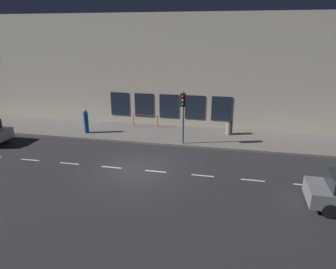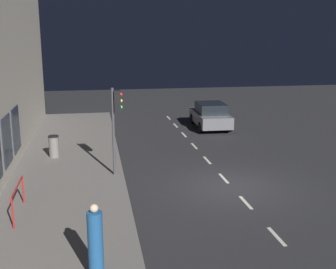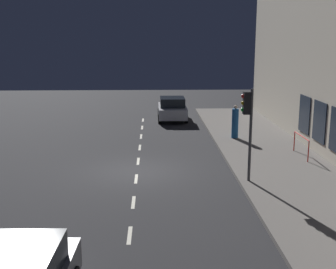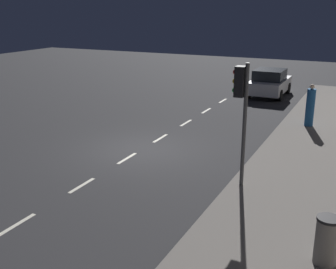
% 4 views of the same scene
% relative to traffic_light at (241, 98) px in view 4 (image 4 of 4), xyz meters
% --- Properties ---
extents(ground_plane, '(60.00, 60.00, 0.00)m').
position_rel_traffic_light_xyz_m(ground_plane, '(-4.23, 1.81, -2.73)').
color(ground_plane, '#28282B').
extents(sidewalk, '(4.50, 32.00, 0.15)m').
position_rel_traffic_light_xyz_m(sidewalk, '(2.02, 1.81, -2.66)').
color(sidewalk, slate).
rests_on(sidewalk, ground).
extents(lane_centre_line, '(0.12, 27.20, 0.01)m').
position_rel_traffic_light_xyz_m(lane_centre_line, '(-4.23, 0.81, -2.73)').
color(lane_centre_line, beige).
rests_on(lane_centre_line, ground).
extents(traffic_light, '(0.46, 0.32, 3.54)m').
position_rel_traffic_light_xyz_m(traffic_light, '(0.00, 0.00, 0.00)').
color(traffic_light, '#424244').
rests_on(traffic_light, sidewalk).
extents(parked_car_0, '(1.97, 3.84, 1.58)m').
position_rel_traffic_light_xyz_m(parked_car_0, '(-2.22, 13.75, -1.94)').
color(parked_car_0, '#B7B7BC').
rests_on(parked_car_0, ground).
extents(pedestrian_0, '(0.41, 0.41, 1.81)m').
position_rel_traffic_light_xyz_m(pedestrian_0, '(0.94, 7.44, -1.74)').
color(pedestrian_0, '#1E5189').
rests_on(pedestrian_0, sidewalk).
extents(trash_bin, '(0.48, 0.48, 1.02)m').
position_rel_traffic_light_xyz_m(trash_bin, '(2.76, -3.03, -2.07)').
color(trash_bin, slate).
rests_on(trash_bin, sidewalk).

